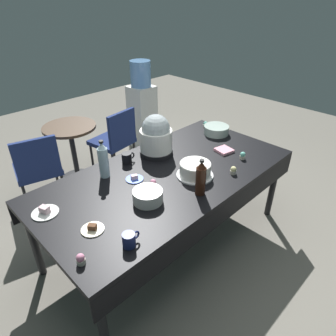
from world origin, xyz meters
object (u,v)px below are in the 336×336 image
Objects in this scene: dessert_plate_cream at (93,229)px; maroon_chair_right at (116,138)px; glass_salad_bowl at (216,130)px; water_cooler at (142,108)px; soda_bottle_cola at (201,178)px; coffee_mug_black at (127,158)px; slow_cooker at (156,136)px; potluck_table at (168,179)px; cupcake_berry at (205,125)px; ceramic_snack_bowl at (148,196)px; dessert_plate_cobalt at (134,178)px; cupcake_rose at (243,156)px; dessert_plate_white at (45,212)px; cupcake_cocoa at (153,183)px; cupcake_vanilla at (233,170)px; round_cafe_table at (72,143)px; frosted_layer_cake at (195,170)px; maroon_chair_left at (38,167)px; soda_bottle_water at (103,160)px; coffee_mug_navy at (129,240)px; cupcake_lemon at (81,259)px.

maroon_chair_right is (1.23, 1.47, -0.27)m from dessert_plate_cream.
water_cooler is at bearing 80.38° from glass_salad_bowl.
soda_bottle_cola reaches higher than coffee_mug_black.
glass_salad_bowl is at bearing -8.89° from slow_cooker.
coffee_mug_black is at bearing 109.73° from potluck_table.
cupcake_berry is 0.08× the size of maroon_chair_right.
slow_cooker is 0.77m from glass_salad_bowl.
ceramic_snack_bowl is 1.51× the size of dessert_plate_cobalt.
potluck_table is 0.42m from soda_bottle_cola.
coffee_mug_black is (-1.10, -0.02, 0.02)m from cupcake_berry.
glass_salad_bowl is (0.75, -0.12, -0.13)m from slow_cooker.
dessert_plate_cream is 1.47m from cupcake_rose.
dessert_plate_white is 2.68× the size of cupcake_cocoa.
slow_cooker is 5.60× the size of cupcake_berry.
slow_cooker is 2.96× the size of coffee_mug_black.
slow_cooker reaches higher than cupcake_rose.
dessert_plate_cobalt is at bearing 141.31° from cupcake_vanilla.
soda_bottle_cola is 0.34× the size of maroon_chair_right.
round_cafe_table is (-0.69, 1.84, -0.28)m from cupcake_rose.
cupcake_berry reaches higher than dessert_plate_cobalt.
frosted_layer_cake reaches higher than maroon_chair_left.
dessert_plate_white is at bearing 159.48° from frosted_layer_cake.
dessert_plate_cobalt is at bearing -176.15° from glass_salad_bowl.
slow_cooker is 0.44× the size of maroon_chair_left.
glass_salad_bowl is 0.81× the size of soda_bottle_water.
maroon_chair_right is at bearing 98.19° from cupcake_rose.
water_cooler reaches higher than coffee_mug_navy.
soda_bottle_water is (-0.39, 0.33, 0.21)m from potluck_table.
cupcake_rose is at bearing -12.64° from frosted_layer_cake.
glass_salad_bowl is 3.85× the size of cupcake_cocoa.
dessert_plate_cream is 0.46× the size of soda_bottle_water.
cupcake_lemon is (-0.19, -0.19, 0.02)m from dessert_plate_cream.
cupcake_rose is 0.05× the size of water_cooler.
cupcake_vanilla is 0.23× the size of soda_bottle_cola.
maroon_chair_right is at bearing 120.56° from cupcake_berry.
potluck_table is at bearing -124.43° from water_cooler.
dessert_plate_cobalt is at bearing -132.03° from water_cooler.
frosted_layer_cake is 1.76m from round_cafe_table.
water_cooler is at bearing 34.85° from dessert_plate_white.
cupcake_rose is (0.51, -0.12, -0.02)m from frosted_layer_cake.
water_cooler reaches higher than cupcake_vanilla.
potluck_table is at bearing -88.15° from round_cafe_table.
soda_bottle_water is at bearing -79.97° from maroon_chair_left.
soda_bottle_water is at bearing 113.75° from cupcake_cocoa.
cupcake_rose is at bearing 6.06° from soda_bottle_cola.
soda_bottle_cola is (-0.16, -0.19, 0.08)m from frosted_layer_cake.
dessert_plate_cream is at bearing -169.95° from potluck_table.
dessert_plate_cream is at bearing 44.13° from cupcake_lemon.
cupcake_cocoa is at bearing -66.25° from soda_bottle_water.
cupcake_berry is at bearing 52.64° from cupcake_vanilla.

